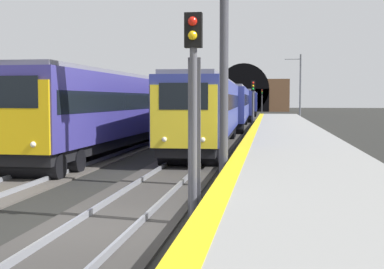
{
  "coord_description": "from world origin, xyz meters",
  "views": [
    {
      "loc": [
        -10.6,
        -3.53,
        2.85
      ],
      "look_at": [
        12.48,
        -0.07,
        1.25
      ],
      "focal_mm": 48.6,
      "sensor_mm": 36.0,
      "label": 1
    }
  ],
  "objects_px": {
    "catenary_mast_near": "(300,87)",
    "railway_signal_mid": "(253,99)",
    "train_adjacent_platform": "(180,104)",
    "train_main_approaching": "(239,104)",
    "railway_signal_near": "(194,102)",
    "railway_signal_far": "(262,98)",
    "overhead_signal_gantry": "(87,10)"
  },
  "relations": [
    {
      "from": "train_main_approaching",
      "to": "train_adjacent_platform",
      "type": "distance_m",
      "value": 13.32
    },
    {
      "from": "train_main_approaching",
      "to": "catenary_mast_near",
      "type": "xyz_separation_m",
      "value": [
        5.72,
        -7.22,
        1.99
      ]
    },
    {
      "from": "train_adjacent_platform",
      "to": "railway_signal_mid",
      "type": "relative_size",
      "value": 13.47
    },
    {
      "from": "train_adjacent_platform",
      "to": "railway_signal_far",
      "type": "bearing_deg",
      "value": 175.26
    },
    {
      "from": "railway_signal_mid",
      "to": "catenary_mast_near",
      "type": "relative_size",
      "value": 0.56
    },
    {
      "from": "overhead_signal_gantry",
      "to": "railway_signal_mid",
      "type": "bearing_deg",
      "value": -6.77
    },
    {
      "from": "train_main_approaching",
      "to": "train_adjacent_platform",
      "type": "relative_size",
      "value": 1.28
    },
    {
      "from": "train_main_approaching",
      "to": "catenary_mast_near",
      "type": "bearing_deg",
      "value": 127.11
    },
    {
      "from": "railway_signal_near",
      "to": "catenary_mast_near",
      "type": "bearing_deg",
      "value": 174.41
    },
    {
      "from": "railway_signal_far",
      "to": "overhead_signal_gantry",
      "type": "height_order",
      "value": "overhead_signal_gantry"
    },
    {
      "from": "railway_signal_near",
      "to": "railway_signal_far",
      "type": "distance_m",
      "value": 98.36
    },
    {
      "from": "catenary_mast_near",
      "to": "railway_signal_far",
      "type": "bearing_deg",
      "value": 6.95
    },
    {
      "from": "railway_signal_near",
      "to": "railway_signal_far",
      "type": "height_order",
      "value": "railway_signal_far"
    },
    {
      "from": "train_adjacent_platform",
      "to": "railway_signal_mid",
      "type": "xyz_separation_m",
      "value": [
        4.36,
        -6.58,
        0.47
      ]
    },
    {
      "from": "overhead_signal_gantry",
      "to": "railway_signal_far",
      "type": "bearing_deg",
      "value": -2.6
    },
    {
      "from": "train_adjacent_platform",
      "to": "railway_signal_far",
      "type": "height_order",
      "value": "railway_signal_far"
    },
    {
      "from": "train_main_approaching",
      "to": "railway_signal_near",
      "type": "xyz_separation_m",
      "value": [
        -48.84,
        -1.88,
        0.49
      ]
    },
    {
      "from": "railway_signal_mid",
      "to": "overhead_signal_gantry",
      "type": "distance_m",
      "value": 36.01
    },
    {
      "from": "railway_signal_near",
      "to": "railway_signal_far",
      "type": "relative_size",
      "value": 0.97
    },
    {
      "from": "catenary_mast_near",
      "to": "train_adjacent_platform",
      "type": "bearing_deg",
      "value": 146.74
    },
    {
      "from": "train_adjacent_platform",
      "to": "catenary_mast_near",
      "type": "bearing_deg",
      "value": 148.07
    },
    {
      "from": "train_adjacent_platform",
      "to": "overhead_signal_gantry",
      "type": "xyz_separation_m",
      "value": [
        -31.29,
        -2.35,
        3.36
      ]
    },
    {
      "from": "railway_signal_mid",
      "to": "overhead_signal_gantry",
      "type": "xyz_separation_m",
      "value": [
        -35.65,
        4.23,
        2.89
      ]
    },
    {
      "from": "train_main_approaching",
      "to": "overhead_signal_gantry",
      "type": "height_order",
      "value": "overhead_signal_gantry"
    },
    {
      "from": "catenary_mast_near",
      "to": "railway_signal_mid",
      "type": "bearing_deg",
      "value": 158.88
    },
    {
      "from": "railway_signal_far",
      "to": "overhead_signal_gantry",
      "type": "bearing_deg",
      "value": -2.6
    },
    {
      "from": "railway_signal_mid",
      "to": "overhead_signal_gantry",
      "type": "bearing_deg",
      "value": -6.77
    },
    {
      "from": "railway_signal_mid",
      "to": "railway_signal_near",
      "type": "bearing_deg",
      "value": 0.0
    },
    {
      "from": "overhead_signal_gantry",
      "to": "catenary_mast_near",
      "type": "xyz_separation_m",
      "value": [
        49.47,
        -9.57,
        -1.44
      ]
    },
    {
      "from": "train_adjacent_platform",
      "to": "catenary_mast_near",
      "type": "relative_size",
      "value": 7.5
    },
    {
      "from": "train_main_approaching",
      "to": "train_adjacent_platform",
      "type": "height_order",
      "value": "train_adjacent_platform"
    },
    {
      "from": "railway_signal_far",
      "to": "catenary_mast_near",
      "type": "height_order",
      "value": "catenary_mast_near"
    }
  ]
}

